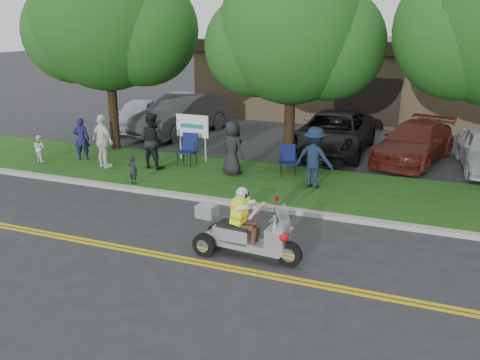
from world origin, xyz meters
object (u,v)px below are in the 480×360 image
at_px(lawn_chair_a, 188,147).
at_px(spectator_adult_left, 82,139).
at_px(parked_car_right, 414,142).
at_px(trike_scooter, 243,233).
at_px(spectator_adult_right, 103,141).
at_px(spectator_adult_mid, 152,140).
at_px(parked_car_left, 182,115).
at_px(parked_car_mid, 333,133).
at_px(parked_car_far_left, 138,115).
at_px(lawn_chair_b, 288,158).

bearing_deg(lawn_chair_a, spectator_adult_left, -167.89).
height_order(lawn_chair_a, parked_car_right, parked_car_right).
bearing_deg(parked_car_right, lawn_chair_a, -138.61).
distance_m(trike_scooter, parked_car_right, 10.08).
bearing_deg(spectator_adult_right, spectator_adult_mid, -138.66).
relative_size(parked_car_left, parked_car_mid, 0.96).
relative_size(trike_scooter, parked_car_far_left, 0.60).
height_order(trike_scooter, spectator_adult_right, spectator_adult_right).
bearing_deg(trike_scooter, lawn_chair_b, 101.46).
bearing_deg(lawn_chair_a, trike_scooter, -54.09).
bearing_deg(parked_car_right, trike_scooter, -92.61).
xyz_separation_m(lawn_chair_a, parked_car_mid, (4.30, 3.80, 0.07)).
xyz_separation_m(trike_scooter, parked_car_mid, (-0.07, 9.72, 0.22)).
bearing_deg(spectator_adult_right, parked_car_right, -131.67).
bearing_deg(lawn_chair_b, parked_car_mid, 56.12).
relative_size(spectator_adult_mid, spectator_adult_right, 1.04).
height_order(spectator_adult_mid, parked_car_far_left, spectator_adult_mid).
distance_m(parked_car_far_left, parked_car_left, 2.47).
bearing_deg(parked_car_far_left, lawn_chair_a, -61.05).
bearing_deg(parked_car_right, spectator_adult_left, -143.30).
xyz_separation_m(spectator_adult_left, parked_car_right, (11.14, 4.60, -0.17)).
height_order(lawn_chair_b, parked_car_right, parked_car_right).
distance_m(lawn_chair_b, parked_car_left, 7.80).
xyz_separation_m(spectator_adult_left, spectator_adult_mid, (2.90, 0.02, 0.19)).
bearing_deg(parked_car_far_left, spectator_adult_right, -84.81).
height_order(parked_car_left, parked_car_mid, parked_car_left).
xyz_separation_m(spectator_adult_left, parked_car_left, (1.14, 5.55, 0.02)).
bearing_deg(parked_car_mid, parked_car_far_left, 174.00).
xyz_separation_m(lawn_chair_b, parked_car_left, (-6.29, 4.61, 0.23)).
bearing_deg(spectator_adult_left, lawn_chair_a, 166.00).
xyz_separation_m(trike_scooter, parked_car_right, (2.93, 9.65, 0.14)).
relative_size(lawn_chair_a, parked_car_far_left, 0.27).
xyz_separation_m(trike_scooter, spectator_adult_left, (-8.22, 5.05, 0.31)).
xyz_separation_m(spectator_adult_right, parked_car_mid, (6.79, 5.24, -0.24)).
xyz_separation_m(spectator_adult_right, parked_car_right, (9.79, 5.17, -0.32)).
height_order(spectator_adult_right, parked_car_mid, spectator_adult_right).
bearing_deg(spectator_adult_left, spectator_adult_mid, 153.76).
bearing_deg(spectator_adult_mid, parked_car_mid, -134.90).
xyz_separation_m(lawn_chair_b, parked_car_far_left, (-8.75, 4.78, 0.04)).
height_order(spectator_adult_right, parked_car_left, spectator_adult_right).
height_order(trike_scooter, lawn_chair_a, trike_scooter).
height_order(trike_scooter, parked_car_right, trike_scooter).
xyz_separation_m(lawn_chair_b, spectator_adult_left, (-7.44, -0.95, 0.21)).
bearing_deg(lawn_chair_a, parked_car_left, 119.43).
relative_size(lawn_chair_a, spectator_adult_left, 0.71).
distance_m(parked_car_far_left, parked_car_mid, 9.51).
xyz_separation_m(lawn_chair_b, spectator_adult_right, (-6.08, -1.52, 0.36)).
bearing_deg(spectator_adult_right, parked_car_mid, -121.87).
height_order(trike_scooter, parked_car_far_left, trike_scooter).
relative_size(lawn_chair_a, parked_car_right, 0.23).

